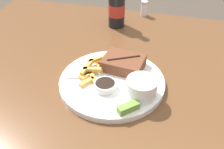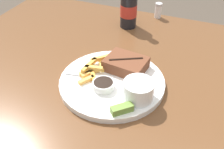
{
  "view_description": "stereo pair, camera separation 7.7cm",
  "coord_description": "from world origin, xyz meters",
  "px_view_note": "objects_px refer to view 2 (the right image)",
  "views": [
    {
      "loc": [
        0.15,
        -0.58,
        1.29
      ],
      "look_at": [
        0.0,
        0.0,
        0.81
      ],
      "focal_mm": 42.0,
      "sensor_mm": 36.0,
      "label": 1
    },
    {
      "loc": [
        0.23,
        -0.56,
        1.29
      ],
      "look_at": [
        0.0,
        0.0,
        0.81
      ],
      "focal_mm": 42.0,
      "sensor_mm": 36.0,
      "label": 2
    }
  ],
  "objects_px": {
    "dinner_plate": "(112,82)",
    "pickle_spear": "(122,109)",
    "coleslaw_cup": "(139,89)",
    "salt_shaker": "(158,10)",
    "steak_portion": "(126,64)",
    "beer_bottle": "(129,9)",
    "dipping_sauce_cup": "(103,85)",
    "fork_utensil": "(85,76)"
  },
  "relations": [
    {
      "from": "dinner_plate",
      "to": "pickle_spear",
      "type": "bearing_deg",
      "value": -56.78
    },
    {
      "from": "steak_portion",
      "to": "coleslaw_cup",
      "type": "height_order",
      "value": "coleslaw_cup"
    },
    {
      "from": "dinner_plate",
      "to": "coleslaw_cup",
      "type": "height_order",
      "value": "coleslaw_cup"
    },
    {
      "from": "steak_portion",
      "to": "salt_shaker",
      "type": "xyz_separation_m",
      "value": [
        -0.0,
        0.43,
        -0.0
      ]
    },
    {
      "from": "coleslaw_cup",
      "to": "pickle_spear",
      "type": "distance_m",
      "value": 0.07
    },
    {
      "from": "pickle_spear",
      "to": "beer_bottle",
      "type": "relative_size",
      "value": 0.28
    },
    {
      "from": "pickle_spear",
      "to": "fork_utensil",
      "type": "bearing_deg",
      "value": 147.95
    },
    {
      "from": "salt_shaker",
      "to": "fork_utensil",
      "type": "bearing_deg",
      "value": -100.85
    },
    {
      "from": "dinner_plate",
      "to": "steak_portion",
      "type": "bearing_deg",
      "value": 73.73
    },
    {
      "from": "steak_portion",
      "to": "coleslaw_cup",
      "type": "distance_m",
      "value": 0.14
    },
    {
      "from": "dipping_sauce_cup",
      "to": "pickle_spear",
      "type": "relative_size",
      "value": 1.09
    },
    {
      "from": "steak_portion",
      "to": "coleslaw_cup",
      "type": "xyz_separation_m",
      "value": [
        0.08,
        -0.11,
        0.01
      ]
    },
    {
      "from": "fork_utensil",
      "to": "beer_bottle",
      "type": "distance_m",
      "value": 0.39
    },
    {
      "from": "dipping_sauce_cup",
      "to": "steak_portion",
      "type": "bearing_deg",
      "value": 75.85
    },
    {
      "from": "coleslaw_cup",
      "to": "salt_shaker",
      "type": "relative_size",
      "value": 1.3
    },
    {
      "from": "dipping_sauce_cup",
      "to": "fork_utensil",
      "type": "height_order",
      "value": "dipping_sauce_cup"
    },
    {
      "from": "coleslaw_cup",
      "to": "beer_bottle",
      "type": "distance_m",
      "value": 0.45
    },
    {
      "from": "fork_utensil",
      "to": "steak_portion",
      "type": "bearing_deg",
      "value": 28.85
    },
    {
      "from": "dipping_sauce_cup",
      "to": "salt_shaker",
      "type": "distance_m",
      "value": 0.54
    },
    {
      "from": "dinner_plate",
      "to": "pickle_spear",
      "type": "height_order",
      "value": "pickle_spear"
    },
    {
      "from": "dipping_sauce_cup",
      "to": "fork_utensil",
      "type": "xyz_separation_m",
      "value": [
        -0.07,
        0.03,
        -0.01
      ]
    },
    {
      "from": "steak_portion",
      "to": "fork_utensil",
      "type": "distance_m",
      "value": 0.13
    },
    {
      "from": "fork_utensil",
      "to": "salt_shaker",
      "type": "height_order",
      "value": "salt_shaker"
    },
    {
      "from": "beer_bottle",
      "to": "coleslaw_cup",
      "type": "bearing_deg",
      "value": -67.28
    },
    {
      "from": "coleslaw_cup",
      "to": "dipping_sauce_cup",
      "type": "xyz_separation_m",
      "value": [
        -0.1,
        0.0,
        -0.02
      ]
    },
    {
      "from": "pickle_spear",
      "to": "beer_bottle",
      "type": "distance_m",
      "value": 0.5
    },
    {
      "from": "dipping_sauce_cup",
      "to": "salt_shaker",
      "type": "height_order",
      "value": "salt_shaker"
    },
    {
      "from": "dinner_plate",
      "to": "salt_shaker",
      "type": "distance_m",
      "value": 0.49
    },
    {
      "from": "dinner_plate",
      "to": "coleslaw_cup",
      "type": "relative_size",
      "value": 3.71
    },
    {
      "from": "steak_portion",
      "to": "coleslaw_cup",
      "type": "relative_size",
      "value": 1.57
    },
    {
      "from": "coleslaw_cup",
      "to": "salt_shaker",
      "type": "distance_m",
      "value": 0.54
    },
    {
      "from": "pickle_spear",
      "to": "fork_utensil",
      "type": "height_order",
      "value": "pickle_spear"
    },
    {
      "from": "dipping_sauce_cup",
      "to": "pickle_spear",
      "type": "height_order",
      "value": "dipping_sauce_cup"
    },
    {
      "from": "dipping_sauce_cup",
      "to": "beer_bottle",
      "type": "xyz_separation_m",
      "value": [
        -0.07,
        0.41,
        0.04
      ]
    },
    {
      "from": "steak_portion",
      "to": "fork_utensil",
      "type": "relative_size",
      "value": 0.99
    },
    {
      "from": "dipping_sauce_cup",
      "to": "beer_bottle",
      "type": "bearing_deg",
      "value": 99.59
    },
    {
      "from": "dipping_sauce_cup",
      "to": "beer_bottle",
      "type": "distance_m",
      "value": 0.42
    },
    {
      "from": "dipping_sauce_cup",
      "to": "fork_utensil",
      "type": "relative_size",
      "value": 0.47
    },
    {
      "from": "steak_portion",
      "to": "pickle_spear",
      "type": "height_order",
      "value": "steak_portion"
    },
    {
      "from": "dinner_plate",
      "to": "steak_portion",
      "type": "distance_m",
      "value": 0.07
    },
    {
      "from": "dinner_plate",
      "to": "pickle_spear",
      "type": "relative_size",
      "value": 5.46
    },
    {
      "from": "dinner_plate",
      "to": "salt_shaker",
      "type": "relative_size",
      "value": 4.84
    }
  ]
}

